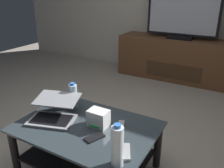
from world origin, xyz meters
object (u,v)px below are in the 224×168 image
router_box (98,118)px  soundbar_remote (127,152)px  laptop (54,111)px  cell_phone (95,137)px  tv_remote (120,127)px  coffee_table (87,140)px  television (183,14)px  media_cabinet (178,59)px  water_bottle_near (117,146)px  water_bottle_far (73,96)px

router_box → soundbar_remote: size_ratio=0.93×
laptop → cell_phone: laptop is taller
tv_remote → router_box: bearing=178.6°
laptop → router_box: laptop is taller
coffee_table → tv_remote: (0.24, 0.10, 0.14)m
television → soundbar_remote: size_ratio=6.66×
router_box → laptop: bearing=-168.0°
media_cabinet → water_bottle_near: water_bottle_near is taller
coffee_table → television: 2.52m
media_cabinet → laptop: 2.49m
water_bottle_near → media_cabinet: bearing=97.6°
tv_remote → television: bearing=75.2°
cell_phone → media_cabinet: bearing=113.8°
laptop → cell_phone: (0.43, -0.07, -0.05)m
media_cabinet → soundbar_remote: media_cabinet is taller
water_bottle_near → tv_remote: 0.41m
water_bottle_far → tv_remote: size_ratio=1.38×
coffee_table → water_bottle_far: size_ratio=4.69×
soundbar_remote → media_cabinet: bearing=70.4°
water_bottle_near → cell_phone: bearing=149.1°
tv_remote → water_bottle_far: bearing=148.9°
router_box → water_bottle_far: water_bottle_far is taller
media_cabinet → water_bottle_far: size_ratio=8.52×
coffee_table → router_box: bearing=31.1°
laptop → water_bottle_far: (0.01, 0.24, 0.04)m
television → laptop: bearing=-97.8°
tv_remote → soundbar_remote: (0.17, -0.24, 0.00)m
television → router_box: (0.03, -2.37, -0.53)m
laptop → soundbar_remote: (0.69, -0.11, -0.05)m
water_bottle_far → cell_phone: 0.53m
cell_phone → laptop: bearing=-167.6°
cell_phone → soundbar_remote: (0.27, -0.04, 0.01)m
router_box → soundbar_remote: bearing=-29.5°
media_cabinet → router_box: (0.03, -2.39, 0.15)m
television → cell_phone: (0.10, -2.52, -0.59)m
laptop → soundbar_remote: size_ratio=2.79×
television → soundbar_remote: television is taller
cell_phone → tv_remote: 0.22m
laptop → television: bearing=82.2°
laptop → tv_remote: laptop is taller
water_bottle_near → water_bottle_far: water_bottle_near is taller
media_cabinet → television: (-0.00, -0.02, 0.68)m
laptop → water_bottle_near: bearing=-18.2°
media_cabinet → television: size_ratio=1.76×
router_box → tv_remote: bearing=18.2°
television → water_bottle_near: (0.36, -2.67, -0.47)m
coffee_table → water_bottle_near: 0.55m
media_cabinet → water_bottle_near: size_ratio=6.81×
television → cell_phone: television is taller
laptop → router_box: 0.38m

